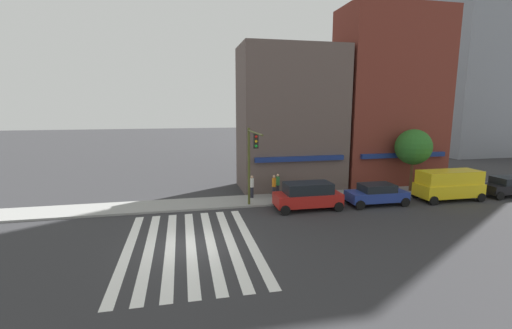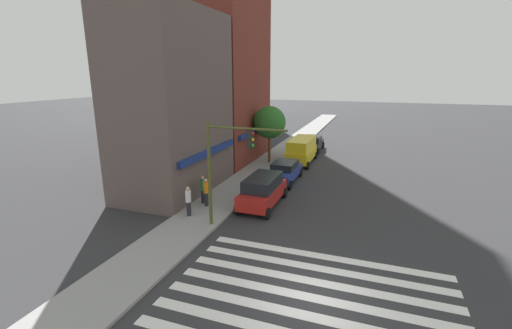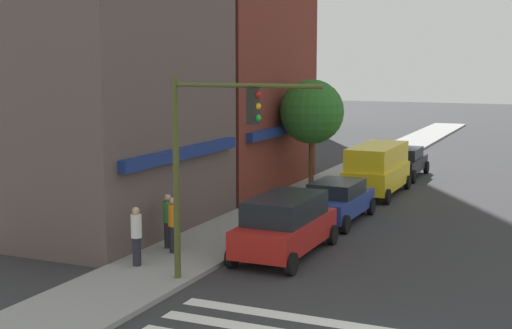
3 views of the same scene
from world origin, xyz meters
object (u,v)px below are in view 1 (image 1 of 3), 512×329
object	(u,v)px
pedestrian_green_top	(278,184)
van_yellow	(449,184)
sedan_blue	(377,194)
street_tree	(413,147)
traffic_signal	(252,155)
suv_red	(308,195)
pedestrian_white_shirt	(252,186)
fire_hydrant	(310,194)
pedestrian_orange_vest	(274,186)
sedan_black	(509,186)

from	to	relation	value
pedestrian_green_top	van_yellow	bearing A→B (deg)	171.23
sedan_blue	street_tree	distance (m)	6.43
traffic_signal	pedestrian_green_top	world-z (taller)	traffic_signal
street_tree	suv_red	bearing A→B (deg)	-164.84
sedan_blue	suv_red	bearing A→B (deg)	-179.09
pedestrian_white_shirt	fire_hydrant	size ratio (longest dim) A/B	2.10
van_yellow	pedestrian_white_shirt	bearing A→B (deg)	167.44
traffic_signal	pedestrian_orange_vest	size ratio (longest dim) A/B	3.25
suv_red	traffic_signal	bearing A→B (deg)	170.21
traffic_signal	street_tree	bearing A→B (deg)	8.42
pedestrian_orange_vest	pedestrian_green_top	size ratio (longest dim) A/B	1.00
van_yellow	sedan_black	xyz separation A→B (m)	(5.74, 0.00, -0.44)
pedestrian_green_top	street_tree	world-z (taller)	street_tree
suv_red	van_yellow	world-z (taller)	van_yellow
traffic_signal	pedestrian_orange_vest	distance (m)	4.43
sedan_blue	sedan_black	distance (m)	11.93
sedan_black	pedestrian_orange_vest	xyz separation A→B (m)	(-18.95, 3.18, 0.23)
traffic_signal	sedan_black	world-z (taller)	traffic_signal
van_yellow	street_tree	size ratio (longest dim) A/B	0.96
sedan_black	pedestrian_green_top	world-z (taller)	pedestrian_green_top
traffic_signal	suv_red	world-z (taller)	traffic_signal
sedan_black	pedestrian_orange_vest	world-z (taller)	pedestrian_orange_vest
pedestrian_green_top	fire_hydrant	bearing A→B (deg)	143.79
sedan_blue	pedestrian_white_shirt	world-z (taller)	pedestrian_white_shirt
van_yellow	street_tree	bearing A→B (deg)	114.80
pedestrian_green_top	pedestrian_white_shirt	size ratio (longest dim) A/B	1.00
suv_red	pedestrian_orange_vest	xyz separation A→B (m)	(-1.61, 3.18, 0.04)
sedan_blue	street_tree	size ratio (longest dim) A/B	0.85
sedan_blue	pedestrian_white_shirt	bearing A→B (deg)	159.52
suv_red	street_tree	size ratio (longest dim) A/B	0.90
pedestrian_white_shirt	street_tree	distance (m)	13.96
fire_hydrant	sedan_blue	bearing A→B (deg)	-20.58
sedan_blue	pedestrian_white_shirt	size ratio (longest dim) A/B	2.50
pedestrian_white_shirt	traffic_signal	bearing A→B (deg)	73.85
pedestrian_orange_vest	fire_hydrant	bearing A→B (deg)	-49.47
suv_red	street_tree	distance (m)	11.08
suv_red	sedan_black	bearing A→B (deg)	0.30
traffic_signal	pedestrian_white_shirt	size ratio (longest dim) A/B	3.25
street_tree	pedestrian_white_shirt	bearing A→B (deg)	177.39
van_yellow	traffic_signal	bearing A→B (deg)	177.79
fire_hydrant	street_tree	bearing A→B (deg)	6.64
sedan_black	suv_red	bearing A→B (deg)	179.68
van_yellow	pedestrian_orange_vest	distance (m)	13.59
suv_red	pedestrian_green_top	bearing A→B (deg)	108.17
pedestrian_orange_vest	fire_hydrant	world-z (taller)	pedestrian_orange_vest
traffic_signal	sedan_blue	bearing A→B (deg)	-4.26
sedan_black	pedestrian_green_top	bearing A→B (deg)	168.56
sedan_blue	pedestrian_green_top	xyz separation A→B (m)	(-6.58, 3.64, 0.23)
pedestrian_white_shirt	suv_red	bearing A→B (deg)	129.80
pedestrian_orange_vest	pedestrian_white_shirt	xyz separation A→B (m)	(-1.72, 0.24, 0.00)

